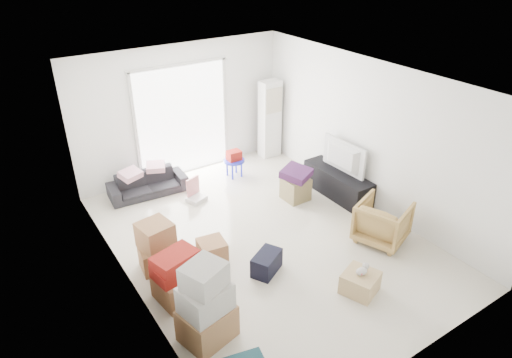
{
  "coord_description": "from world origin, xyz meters",
  "views": [
    {
      "loc": [
        -3.58,
        -5.16,
        4.53
      ],
      "look_at": [
        -0.04,
        0.2,
        1.06
      ],
      "focal_mm": 32.0,
      "sensor_mm": 36.0,
      "label": 1
    }
  ],
  "objects": [
    {
      "name": "loose_box",
      "position": [
        -0.99,
        -0.01,
        0.17
      ],
      "size": [
        0.46,
        0.46,
        0.34
      ],
      "primitive_type": "cube",
      "rotation": [
        0.0,
        0.0,
        -0.15
      ],
      "color": "#906041",
      "rests_on": "room_shell"
    },
    {
      "name": "kids_table",
      "position": [
        0.74,
        2.2,
        0.41
      ],
      "size": [
        0.44,
        0.44,
        0.58
      ],
      "rotation": [
        0.0,
        0.0,
        -0.16
      ],
      "color": "#1F27D5",
      "rests_on": "room_shell"
    },
    {
      "name": "room_shell",
      "position": [
        0.0,
        0.0,
        1.35
      ],
      "size": [
        4.98,
        6.48,
        3.18
      ],
      "color": "beige",
      "rests_on": "ground"
    },
    {
      "name": "plush_bunny",
      "position": [
        0.44,
        -1.8,
        0.36
      ],
      "size": [
        0.25,
        0.14,
        0.13
      ],
      "rotation": [
        0.0,
        0.0,
        0.14
      ],
      "color": "#B2ADA8",
      "rests_on": "wood_crate"
    },
    {
      "name": "blanket",
      "position": [
        1.23,
        0.75,
        0.51
      ],
      "size": [
        0.65,
        0.65,
        0.14
      ],
      "primitive_type": "cube",
      "rotation": [
        0.0,
        0.0,
        0.43
      ],
      "color": "#4E2255",
      "rests_on": "ottoman"
    },
    {
      "name": "television",
      "position": [
        2.0,
        0.41,
        0.58
      ],
      "size": [
        0.64,
        1.07,
        0.14
      ],
      "primitive_type": "imported",
      "rotation": [
        0.0,
        0.0,
        1.61
      ],
      "color": "black",
      "rests_on": "tv_console"
    },
    {
      "name": "armchair",
      "position": [
        1.6,
        -1.1,
        0.39
      ],
      "size": [
        0.94,
        0.97,
        0.79
      ],
      "primitive_type": "imported",
      "rotation": [
        0.0,
        0.0,
        1.92
      ],
      "color": "tan",
      "rests_on": "room_shell"
    },
    {
      "name": "ac_tower",
      "position": [
        1.95,
        2.65,
        0.88
      ],
      "size": [
        0.45,
        0.3,
        1.75
      ],
      "primitive_type": "cube",
      "color": "silver",
      "rests_on": "room_shell"
    },
    {
      "name": "duffel_bag",
      "position": [
        -0.45,
        -0.72,
        0.16
      ],
      "size": [
        0.59,
        0.51,
        0.32
      ],
      "primitive_type": "cube",
      "rotation": [
        0.0,
        0.0,
        0.5
      ],
      "color": "black",
      "rests_on": "room_shell"
    },
    {
      "name": "box_stack_a",
      "position": [
        -1.8,
        -1.36,
        0.51
      ],
      "size": [
        0.73,
        0.66,
        1.15
      ],
      "rotation": [
        0.0,
        0.0,
        0.22
      ],
      "color": "#906041",
      "rests_on": "room_shell"
    },
    {
      "name": "sofa",
      "position": [
        -1.05,
        2.5,
        0.29
      ],
      "size": [
        1.53,
        0.56,
        0.59
      ],
      "primitive_type": "imported",
      "rotation": [
        0.0,
        0.0,
        -0.08
      ],
      "color": "black",
      "rests_on": "room_shell"
    },
    {
      "name": "sliding_door",
      "position": [
        0.0,
        2.98,
        1.24
      ],
      "size": [
        2.1,
        0.04,
        2.33
      ],
      "color": "white",
      "rests_on": "room_shell"
    },
    {
      "name": "ottoman",
      "position": [
        1.23,
        0.75,
        0.22
      ],
      "size": [
        0.45,
        0.45,
        0.44
      ],
      "primitive_type": "cube",
      "rotation": [
        0.0,
        0.0,
        0.02
      ],
      "color": "#958556",
      "rests_on": "room_shell"
    },
    {
      "name": "box_stack_b",
      "position": [
        -1.8,
        -0.49,
        0.35
      ],
      "size": [
        0.67,
        0.63,
        0.75
      ],
      "rotation": [
        0.0,
        0.0,
        0.14
      ],
      "color": "#906041",
      "rests_on": "room_shell"
    },
    {
      "name": "box_stack_c",
      "position": [
        -1.77,
        0.28,
        0.39
      ],
      "size": [
        0.58,
        0.52,
        0.79
      ],
      "rotation": [
        0.0,
        0.0,
        0.03
      ],
      "color": "#906041",
      "rests_on": "room_shell"
    },
    {
      "name": "pillow_left",
      "position": [
        -1.37,
        2.48,
        0.64
      ],
      "size": [
        0.45,
        0.4,
        0.12
      ],
      "primitive_type": "cube",
      "rotation": [
        0.0,
        0.0,
        0.35
      ],
      "color": "#E0A3B2",
      "rests_on": "sofa"
    },
    {
      "name": "pillow_right",
      "position": [
        -0.85,
        2.52,
        0.64
      ],
      "size": [
        0.42,
        0.39,
        0.12
      ],
      "primitive_type": "cube",
      "rotation": [
        0.0,
        0.0,
        -0.42
      ],
      "color": "#E0A3B2",
      "rests_on": "sofa"
    },
    {
      "name": "tv_console",
      "position": [
        2.0,
        0.41,
        0.26
      ],
      "size": [
        0.46,
        1.53,
        0.51
      ],
      "primitive_type": "cube",
      "color": "black",
      "rests_on": "room_shell"
    },
    {
      "name": "toy_walker",
      "position": [
        -0.39,
        1.78,
        0.12
      ],
      "size": [
        0.41,
        0.39,
        0.44
      ],
      "rotation": [
        0.0,
        0.0,
        0.35
      ],
      "color": "silver",
      "rests_on": "room_shell"
    },
    {
      "name": "wood_crate",
      "position": [
        0.41,
        -1.81,
        0.15
      ],
      "size": [
        0.59,
        0.59,
        0.31
      ],
      "primitive_type": "cube",
      "rotation": [
        0.0,
        0.0,
        0.36
      ],
      "color": "tan",
      "rests_on": "room_shell"
    }
  ]
}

